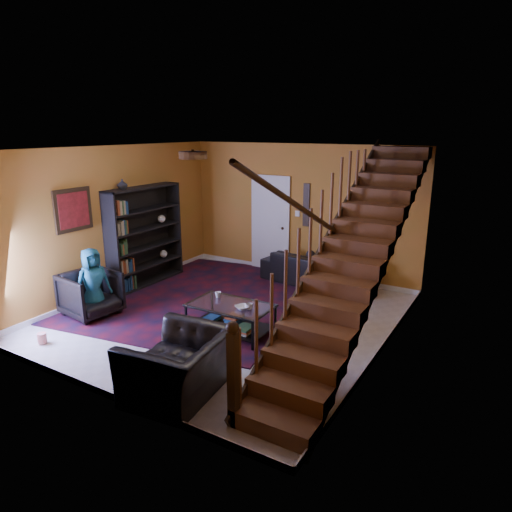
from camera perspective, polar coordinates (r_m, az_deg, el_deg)
The scene contains 21 objects.
floor at distance 7.85m, azimuth -3.48°, elevation -7.62°, with size 5.50×5.50×0.00m, color beige.
room at distance 9.57m, azimuth -5.61°, elevation -2.97°, with size 5.50×5.50×5.50m.
staircase at distance 6.48m, azimuth 12.02°, elevation 0.09°, with size 0.95×5.02×3.18m.
bookshelf at distance 9.46m, azimuth -13.65°, elevation 2.19°, with size 0.35×1.80×2.00m.
door at distance 10.12m, azimuth 1.82°, elevation 3.85°, with size 0.82×0.05×2.05m, color silver.
framed_picture at distance 8.46m, azimuth -21.89°, elevation 5.36°, with size 0.04×0.74×0.74m, color maroon.
wall_hanging at distance 9.65m, azimuth 6.31°, elevation 6.35°, with size 0.14×0.03×0.90m, color black.
ceiling_fixture at distance 6.58m, azimuth -7.89°, elevation 12.37°, with size 0.40×0.40×0.10m, color #3F2814.
rug at distance 8.83m, azimuth -6.98°, elevation -4.92°, with size 3.86×4.42×0.02m, color #460C15.
sofa at distance 9.38m, azimuth 7.38°, elevation -1.70°, with size 2.18×0.85×0.64m, color black.
armchair_left at distance 8.26m, azimuth -19.95°, elevation -4.49°, with size 0.82×0.85×0.77m, color black.
armchair_right at distance 5.63m, azimuth -9.68°, elevation -13.43°, with size 1.19×1.04×0.77m, color black.
person_adult_a at distance 9.53m, azimuth 6.72°, elevation -2.60°, with size 0.42×0.28×1.15m, color black.
person_adult_b at distance 9.14m, azimuth 12.78°, elevation -2.88°, with size 0.68×0.53×1.40m, color black.
person_child at distance 8.11m, azimuth -19.70°, elevation -3.22°, with size 0.59×0.38×1.21m, color #1B5D68.
coffee_table at distance 7.15m, azimuth -3.19°, elevation -7.56°, with size 1.28×0.76×0.49m.
cup_a at distance 6.86m, azimuth -0.90°, elevation -6.34°, with size 0.12×0.12×0.09m, color #999999.
cup_b at distance 7.35m, azimuth -4.77°, elevation -4.86°, with size 0.10×0.10×0.09m, color #999999.
bowl at distance 6.89m, azimuth -1.74°, elevation -6.44°, with size 0.21×0.21×0.05m, color #999999.
vase at distance 8.92m, azimuth -16.37°, elevation 8.59°, with size 0.18×0.18×0.19m, color #999999.
popcorn_bucket at distance 7.59m, azimuth -25.18°, elevation -9.25°, with size 0.13×0.13×0.15m, color red.
Camera 1 is at (4.09, -5.94, 3.11)m, focal length 32.00 mm.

